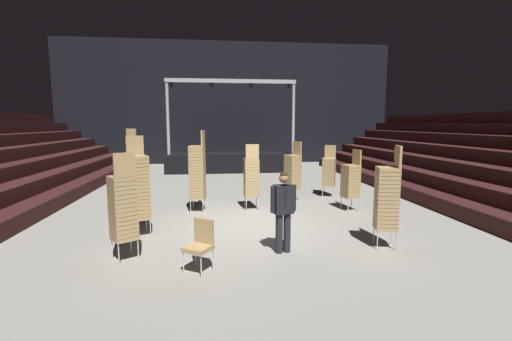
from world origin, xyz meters
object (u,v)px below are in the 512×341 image
stage_riser (231,160)px  man_with_tie (283,207)px  chair_stack_front_left (329,171)px  chair_stack_mid_centre (197,171)px  chair_stack_mid_right (135,159)px  chair_stack_front_right (293,171)px  chair_stack_rear_left (251,177)px  loose_chair_near_man (200,242)px  chair_stack_rear_right (387,197)px  chair_stack_rear_centre (123,207)px  chair_stack_aisle_left (138,186)px  chair_stack_mid_left (351,180)px

stage_riser → man_with_tie: (0.46, -13.24, 0.37)m
chair_stack_front_left → stage_riser: bearing=-41.1°
chair_stack_mid_centre → chair_stack_mid_right: bearing=44.0°
chair_stack_mid_centre → chair_stack_front_right: bearing=-60.0°
chair_stack_rear_left → stage_riser: bearing=88.6°
chair_stack_front_right → loose_chair_near_man: (-2.99, -5.68, -0.49)m
man_with_tie → chair_stack_front_right: 5.15m
chair_stack_mid_right → chair_stack_mid_centre: size_ratio=1.00×
chair_stack_rear_right → chair_stack_rear_centre: 5.46m
chair_stack_rear_centre → loose_chair_near_man: bearing=-59.0°
man_with_tie → chair_stack_aisle_left: bearing=-38.5°
chair_stack_front_right → chair_stack_mid_right: bearing=39.0°
chair_stack_front_left → loose_chair_near_man: (-4.45, -6.14, -0.41)m
man_with_tie → chair_stack_aisle_left: (-3.20, 1.53, 0.23)m
chair_stack_front_left → chair_stack_mid_centre: bearing=46.1°
man_with_tie → stage_riser: bearing=-100.9°
loose_chair_near_man → chair_stack_rear_left: bearing=-75.0°
chair_stack_front_left → chair_stack_mid_centre: 4.99m
chair_stack_rear_right → loose_chair_near_man: 4.07m
chair_stack_front_right → chair_stack_mid_left: chair_stack_front_right is taller
stage_riser → chair_stack_front_left: (3.23, -7.81, 0.35)m
chair_stack_mid_right → chair_stack_rear_centre: 7.71m
chair_stack_mid_centre → chair_stack_rear_left: chair_stack_mid_centre is taller
man_with_tie → chair_stack_rear_left: 3.87m
stage_riser → chair_stack_aisle_left: size_ratio=3.00×
chair_stack_mid_centre → chair_stack_rear_centre: chair_stack_mid_centre is taller
chair_stack_front_left → chair_stack_aisle_left: size_ratio=0.79×
man_with_tie → chair_stack_mid_centre: bearing=-75.8°
man_with_tie → chair_stack_mid_left: bearing=-142.7°
chair_stack_mid_left → chair_stack_front_left: bearing=-12.7°
chair_stack_mid_left → man_with_tie: bearing=127.6°
man_with_tie → chair_stack_front_right: bearing=-117.7°
chair_stack_front_left → chair_stack_rear_left: size_ratio=0.92×
chair_stack_mid_centre → loose_chair_near_man: bearing=-167.7°
man_with_tie → chair_stack_front_left: (2.77, 5.43, -0.02)m
chair_stack_front_right → chair_stack_rear_right: size_ratio=0.92×
stage_riser → chair_stack_mid_left: 10.44m
man_with_tie → chair_stack_mid_left: chair_stack_mid_left is taller
stage_riser → chair_stack_mid_right: 7.03m
chair_stack_mid_left → chair_stack_rear_centre: chair_stack_rear_centre is taller
chair_stack_rear_right → chair_stack_rear_centre: size_ratio=1.04×
chair_stack_mid_left → chair_stack_rear_right: size_ratio=0.85×
chair_stack_aisle_left → chair_stack_front_right: bearing=-167.5°
stage_riser → chair_stack_mid_centre: 9.62m
stage_riser → chair_stack_front_left: size_ratio=3.82×
chair_stack_front_left → loose_chair_near_man: 7.59m
chair_stack_mid_right → chair_stack_front_left: bearing=1.2°
chair_stack_mid_centre → chair_stack_aisle_left: 2.56m
chair_stack_rear_centre → chair_stack_mid_left: bearing=-4.5°
chair_stack_front_left → chair_stack_rear_centre: chair_stack_rear_centre is taller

